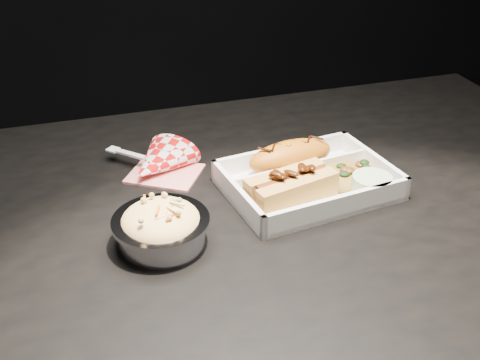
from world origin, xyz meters
name	(u,v)px	position (x,y,z in m)	size (l,w,h in m)	color
dining_table	(270,252)	(0.00, 0.00, 0.66)	(1.20, 0.80, 0.75)	black
food_tray	(307,184)	(0.07, 0.02, 0.76)	(0.27, 0.21, 0.04)	silver
fried_pastry	(291,156)	(0.06, 0.08, 0.78)	(0.15, 0.06, 0.05)	#BD6512
hotdog	(291,186)	(0.03, -0.01, 0.78)	(0.14, 0.09, 0.06)	gold
fried_rice_mound	(347,171)	(0.13, 0.02, 0.77)	(0.10, 0.09, 0.03)	olive
cupcake_liner	(371,185)	(0.15, -0.03, 0.77)	(0.06, 0.06, 0.03)	#AAC897
foil_coleslaw_cup	(161,225)	(-0.18, -0.05, 0.78)	(0.13, 0.13, 0.07)	silver
napkin_fork	(157,163)	(-0.15, 0.15, 0.77)	(0.16, 0.15, 0.10)	red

